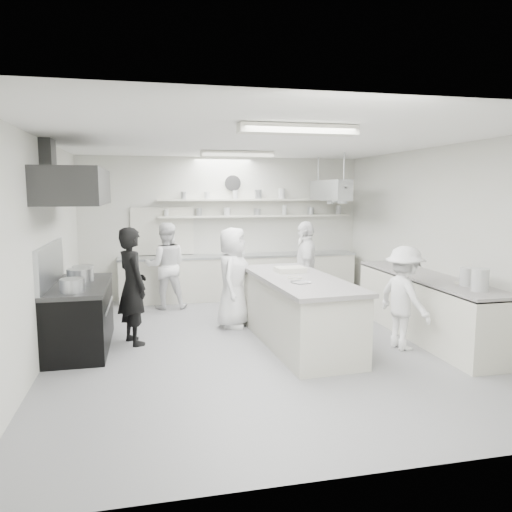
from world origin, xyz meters
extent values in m
cube|color=#A0A0A2|center=(0.00, 0.00, -0.01)|extent=(6.00, 7.00, 0.02)
cube|color=white|center=(0.00, 0.00, 3.01)|extent=(6.00, 7.00, 0.02)
cube|color=beige|center=(0.00, 3.50, 1.50)|extent=(6.00, 0.04, 3.00)
cube|color=beige|center=(0.00, -3.50, 1.50)|extent=(6.00, 0.04, 3.00)
cube|color=beige|center=(-3.00, 0.00, 1.50)|extent=(0.04, 7.00, 3.00)
cube|color=beige|center=(3.00, 0.00, 1.50)|extent=(0.04, 7.00, 3.00)
cube|color=black|center=(-2.60, 0.40, 0.45)|extent=(0.80, 1.80, 0.90)
cube|color=#353536|center=(-2.60, 0.40, 2.35)|extent=(0.85, 2.00, 0.50)
cube|color=silver|center=(0.30, 3.20, 0.46)|extent=(5.00, 0.60, 0.92)
cube|color=silver|center=(0.70, 3.37, 1.75)|extent=(4.20, 0.26, 0.04)
cube|color=silver|center=(0.70, 3.37, 2.10)|extent=(4.20, 0.26, 0.04)
cube|color=black|center=(-1.30, 3.48, 1.45)|extent=(1.30, 0.04, 1.00)
cylinder|color=white|center=(0.20, 3.46, 2.45)|extent=(0.32, 0.05, 0.32)
cube|color=silver|center=(2.65, -0.20, 0.47)|extent=(0.74, 3.30, 0.94)
cube|color=#B0B4B9|center=(2.00, 2.40, 2.30)|extent=(0.30, 1.60, 0.40)
cube|color=silver|center=(0.00, -1.80, 2.94)|extent=(1.30, 0.25, 0.10)
cube|color=silver|center=(0.00, 1.80, 2.94)|extent=(1.30, 0.25, 0.10)
cube|color=silver|center=(0.57, -0.12, 0.49)|extent=(1.15, 2.70, 0.97)
cylinder|color=#B0B4B9|center=(-2.60, 0.61, 1.03)|extent=(0.38, 0.38, 0.24)
imported|color=black|center=(-1.85, 0.47, 0.88)|extent=(0.64, 0.76, 1.76)
imported|color=white|center=(-1.27, 2.62, 0.84)|extent=(0.84, 0.66, 1.68)
imported|color=white|center=(-0.23, 1.04, 0.84)|extent=(0.81, 0.97, 1.69)
imported|color=white|center=(1.11, 1.22, 0.88)|extent=(0.70, 1.11, 1.76)
imported|color=white|center=(2.00, -0.64, 0.75)|extent=(0.74, 1.06, 1.50)
imported|color=#B0B4B9|center=(0.46, -0.54, 1.01)|extent=(0.34, 0.34, 0.07)
imported|color=silver|center=(0.48, -0.19, 1.01)|extent=(0.28, 0.28, 0.07)
imported|color=silver|center=(2.74, -0.96, 0.97)|extent=(0.26, 0.26, 0.06)
camera|label=1|loc=(-1.60, -6.90, 2.29)|focal=34.14mm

